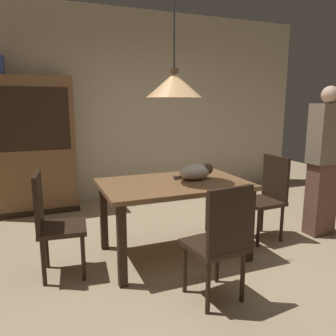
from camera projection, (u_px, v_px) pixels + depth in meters
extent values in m
plane|color=tan|center=(192.00, 269.00, 3.03)|extent=(10.00, 10.00, 0.00)
cube|color=beige|center=(119.00, 106.00, 5.16)|extent=(6.40, 0.10, 2.90)
cube|color=brown|center=(174.00, 184.00, 3.20)|extent=(1.40, 0.90, 0.04)
cube|color=black|center=(122.00, 246.00, 2.69)|extent=(0.07, 0.07, 0.71)
cube|color=black|center=(249.00, 226.00, 3.14)|extent=(0.07, 0.07, 0.71)
cube|color=black|center=(104.00, 216.00, 3.40)|extent=(0.07, 0.07, 0.71)
cube|color=black|center=(210.00, 203.00, 3.85)|extent=(0.07, 0.07, 0.71)
cube|color=black|center=(63.00, 228.00, 2.87)|extent=(0.44, 0.44, 0.04)
cube|color=black|center=(38.00, 201.00, 2.78)|extent=(0.08, 0.38, 0.48)
cylinder|color=black|center=(83.00, 258.00, 2.81)|extent=(0.04, 0.04, 0.41)
cylinder|color=black|center=(82.00, 243.00, 3.11)|extent=(0.04, 0.04, 0.41)
cylinder|color=black|center=(43.00, 263.00, 2.72)|extent=(0.04, 0.04, 0.41)
cylinder|color=black|center=(46.00, 247.00, 3.03)|extent=(0.04, 0.04, 0.41)
cube|color=black|center=(261.00, 202.00, 3.64)|extent=(0.42, 0.42, 0.04)
cube|color=black|center=(275.00, 177.00, 3.66)|extent=(0.06, 0.38, 0.48)
cylinder|color=black|center=(240.00, 219.00, 3.76)|extent=(0.04, 0.04, 0.41)
cylinder|color=black|center=(258.00, 228.00, 3.47)|extent=(0.04, 0.04, 0.41)
cylinder|color=black|center=(262.00, 215.00, 3.89)|extent=(0.04, 0.04, 0.41)
cylinder|color=black|center=(282.00, 224.00, 3.60)|extent=(0.04, 0.04, 0.41)
cube|color=black|center=(214.00, 245.00, 2.53)|extent=(0.44, 0.44, 0.04)
cube|color=black|center=(230.00, 220.00, 2.32)|extent=(0.38, 0.08, 0.48)
cylinder|color=black|center=(217.00, 259.00, 2.78)|extent=(0.04, 0.04, 0.41)
cylinder|color=black|center=(185.00, 268.00, 2.63)|extent=(0.04, 0.04, 0.41)
cylinder|color=black|center=(243.00, 277.00, 2.51)|extent=(0.04, 0.04, 0.41)
cylinder|color=black|center=(208.00, 288.00, 2.36)|extent=(0.04, 0.04, 0.41)
ellipsoid|color=beige|center=(195.00, 172.00, 3.29)|extent=(0.37, 0.28, 0.15)
sphere|color=brown|center=(208.00, 169.00, 3.32)|extent=(0.11, 0.11, 0.11)
cylinder|color=brown|center=(182.00, 177.00, 3.31)|extent=(0.18, 0.04, 0.04)
cone|color=#E0A86B|center=(174.00, 85.00, 3.02)|extent=(0.52, 0.52, 0.22)
cylinder|color=#513D23|center=(174.00, 71.00, 2.99)|extent=(0.08, 0.08, 0.04)
cylinder|color=black|center=(174.00, 7.00, 2.89)|extent=(0.01, 0.01, 1.04)
cube|color=brown|center=(33.00, 146.00, 4.49)|extent=(1.10, 0.44, 1.85)
cube|color=black|center=(30.00, 119.00, 4.22)|extent=(0.97, 0.01, 0.81)
cube|color=black|center=(38.00, 208.00, 4.66)|extent=(1.12, 0.45, 0.08)
cube|color=#384C93|center=(2.00, 65.00, 4.19)|extent=(0.06, 0.24, 0.24)
cube|color=brown|center=(321.00, 199.00, 3.79)|extent=(0.30, 0.20, 0.84)
cube|color=#84705B|center=(327.00, 134.00, 3.64)|extent=(0.36, 0.22, 0.66)
sphere|color=#DBB293|center=(330.00, 95.00, 3.56)|extent=(0.19, 0.19, 0.19)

